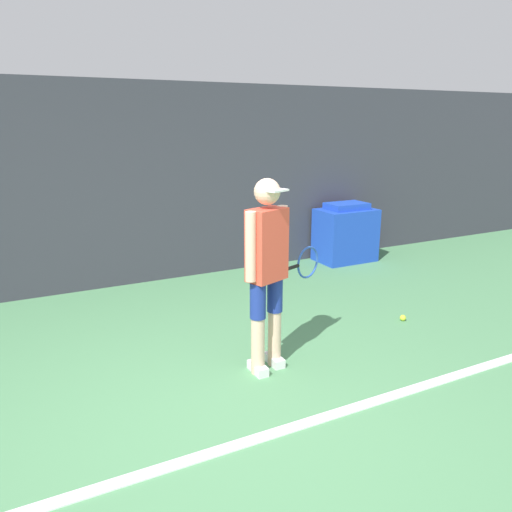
% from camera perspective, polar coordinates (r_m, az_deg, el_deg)
% --- Properties ---
extents(ground_plane, '(24.00, 24.00, 0.00)m').
position_cam_1_polar(ground_plane, '(3.95, -1.96, -17.90)').
color(ground_plane, '#518C5B').
extents(back_wall, '(24.00, 0.10, 2.66)m').
position_cam_1_polar(back_wall, '(6.79, -15.29, 7.68)').
color(back_wall, '#383842').
rests_on(back_wall, ground_plane).
extents(court_baseline, '(21.60, 0.10, 0.01)m').
position_cam_1_polar(court_baseline, '(3.71, 0.20, -20.13)').
color(court_baseline, white).
rests_on(court_baseline, ground_plane).
extents(tennis_player, '(0.92, 0.43, 1.70)m').
position_cam_1_polar(tennis_player, '(4.26, 1.35, -1.24)').
color(tennis_player, beige).
rests_on(tennis_player, ground_plane).
extents(tennis_ball, '(0.07, 0.07, 0.07)m').
position_cam_1_polar(tennis_ball, '(5.83, 16.44, -6.79)').
color(tennis_ball, '#D1E533').
rests_on(tennis_ball, ground_plane).
extents(covered_chair, '(0.89, 0.60, 0.93)m').
position_cam_1_polar(covered_chair, '(8.01, 10.18, 2.55)').
color(covered_chair, blue).
rests_on(covered_chair, ground_plane).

